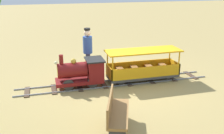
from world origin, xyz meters
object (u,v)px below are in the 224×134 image
Objects in this scene: passenger_car at (143,68)px; park_bench at (116,114)px; conductor_person at (88,48)px; locomotive at (82,72)px.

park_bench is (-2.60, 1.63, -0.01)m from passenger_car.
conductor_person is (0.89, 1.59, 0.53)m from passenger_car.
locomotive is 1.06m from conductor_person.
locomotive reaches higher than passenger_car.
conductor_person is at bearing -21.02° from locomotive.
locomotive is 0.61× the size of passenger_car.
conductor_person reaches higher than passenger_car.
locomotive is at bearing 6.73° from park_bench.
locomotive reaches higher than park_bench.
passenger_car is (0.00, -1.93, -0.06)m from locomotive.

